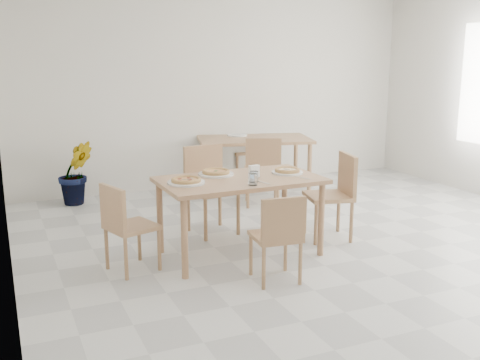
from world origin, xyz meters
name	(u,v)px	position (x,y,z in m)	size (l,w,h in m)	color
main_table	(240,187)	(-0.96, 0.60, 0.67)	(1.53, 0.88, 0.75)	tan
chair_south	(279,233)	(-0.95, -0.17, 0.44)	(0.42, 0.42, 0.77)	tan
chair_north	(209,183)	(-0.97, 1.41, 0.54)	(0.52, 0.52, 0.93)	tan
chair_west	(124,222)	(-2.07, 0.59, 0.46)	(0.49, 0.49, 0.79)	tan
chair_east	(336,190)	(0.15, 0.66, 0.52)	(0.53, 0.53, 0.89)	tan
plate_margherita	(216,174)	(-1.11, 0.83, 0.76)	(0.34, 0.34, 0.02)	white
plate_mushroom	(287,172)	(-0.45, 0.62, 0.76)	(0.31, 0.31, 0.02)	white
plate_pepperoni	(186,182)	(-1.49, 0.60, 0.76)	(0.34, 0.34, 0.02)	white
pizza_margherita	(216,172)	(-1.11, 0.83, 0.78)	(0.34, 0.34, 0.03)	#E3B96B
pizza_mushroom	(287,170)	(-0.45, 0.62, 0.78)	(0.27, 0.27, 0.03)	#E3B96B
pizza_pepperoni	(186,180)	(-1.49, 0.60, 0.78)	(0.36, 0.36, 0.03)	#E3B96B
tumbler_a	(254,177)	(-0.90, 0.41, 0.80)	(0.07, 0.07, 0.10)	white
tumbler_b	(253,180)	(-0.97, 0.29, 0.80)	(0.08, 0.08, 0.11)	white
napkin_holder	(254,172)	(-0.84, 0.54, 0.81)	(0.12, 0.07, 0.13)	silver
fork_a	(264,183)	(-0.84, 0.33, 0.75)	(0.01, 0.17, 0.01)	silver
fork_b	(303,178)	(-0.42, 0.37, 0.75)	(0.02, 0.19, 0.01)	silver
second_table	(254,144)	(0.26, 2.90, 0.67)	(1.71, 1.23, 0.75)	tan
chair_back_s	(263,166)	(0.01, 2.10, 0.52)	(0.57, 0.57, 0.89)	tan
chair_back_n	(242,147)	(0.44, 3.73, 0.49)	(0.43, 0.43, 0.85)	tan
plate_empty	(237,135)	(0.13, 3.20, 0.76)	(0.29, 0.29, 0.02)	white
potted_plant	(76,173)	(-2.13, 3.15, 0.41)	(0.45, 0.36, 0.82)	#265D1C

